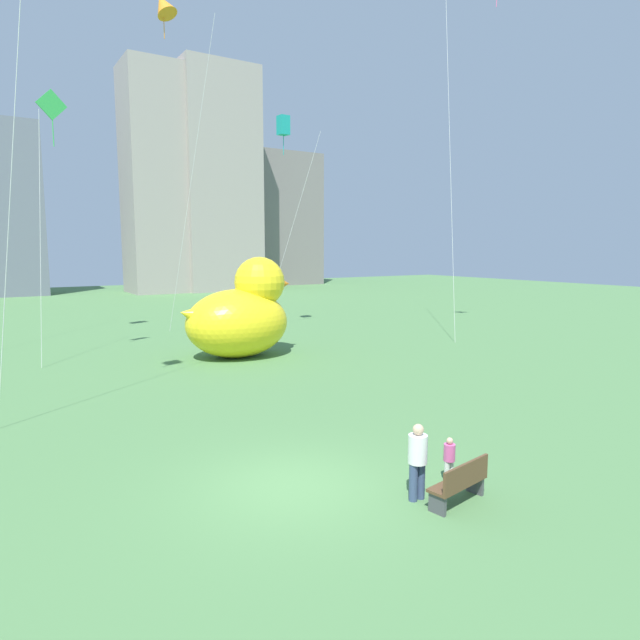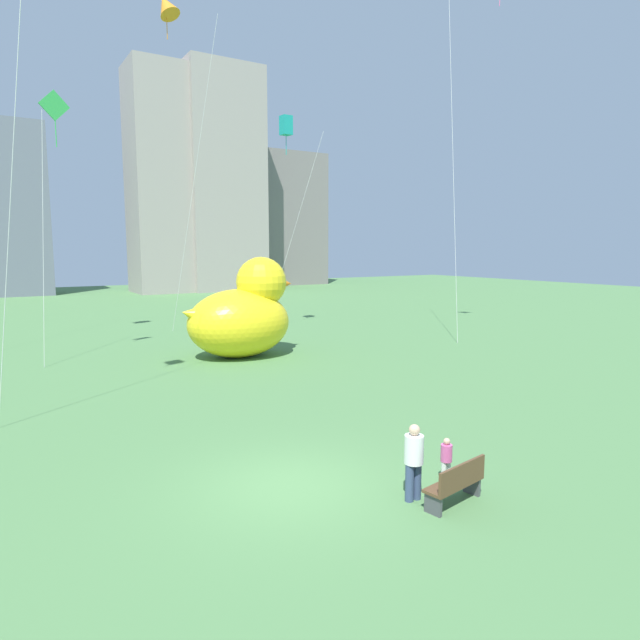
# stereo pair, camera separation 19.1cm
# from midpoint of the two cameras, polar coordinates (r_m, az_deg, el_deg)

# --- Properties ---
(ground_plane) EXTENTS (140.00, 140.00, 0.00)m
(ground_plane) POSITION_cam_midpoint_polar(r_m,az_deg,el_deg) (12.32, -3.40, -16.96)
(ground_plane) COLOR #4E7C47
(park_bench) EXTENTS (1.54, 0.70, 0.90)m
(park_bench) POSITION_cam_midpoint_polar(r_m,az_deg,el_deg) (11.68, 14.01, -16.09)
(park_bench) COLOR brown
(park_bench) RESTS_ON ground
(person_adult) EXTENTS (0.39, 0.39, 1.59)m
(person_adult) POSITION_cam_midpoint_polar(r_m,az_deg,el_deg) (11.55, 9.67, -14.04)
(person_adult) COLOR #38476B
(person_adult) RESTS_ON ground
(person_child) EXTENTS (0.25, 0.25, 1.02)m
(person_child) POSITION_cam_midpoint_polar(r_m,az_deg,el_deg) (12.56, 12.91, -13.86)
(person_child) COLOR silver
(person_child) RESTS_ON ground
(giant_inflatable_duck) EXTENTS (5.68, 3.64, 4.71)m
(giant_inflatable_duck) POSITION_cam_midpoint_polar(r_m,az_deg,el_deg) (25.96, -8.44, 0.55)
(giant_inflatable_duck) COLOR yellow
(giant_inflatable_duck) RESTS_ON ground
(city_skyline) EXTENTS (80.45, 17.53, 31.33)m
(city_skyline) POSITION_cam_midpoint_polar(r_m,az_deg,el_deg) (70.16, -20.88, 12.48)
(city_skyline) COLOR gray
(city_skyline) RESTS_ON ground
(kite_green) EXTENTS (1.70, 1.47, 11.72)m
(kite_green) POSITION_cam_midpoint_polar(r_m,az_deg,el_deg) (27.02, -26.50, 18.47)
(kite_green) COLOR silver
(kite_green) RESTS_ON ground
(kite_pink) EXTENTS (3.61, 3.88, 20.46)m
(kite_pink) POSITION_cam_midpoint_polar(r_m,az_deg,el_deg) (35.50, 17.25, 29.21)
(kite_pink) COLOR silver
(kite_pink) RESTS_ON ground
(kite_teal) EXTENTS (3.07, 3.07, 12.89)m
(kite_teal) POSITION_cam_midpoint_polar(r_m,az_deg,el_deg) (34.31, -4.01, 19.47)
(kite_teal) COLOR silver
(kite_teal) RESTS_ON ground
(kite_orange) EXTENTS (3.58, 3.63, 18.68)m
(kite_orange) POSITION_cam_midpoint_polar(r_m,az_deg,el_deg) (34.49, -16.20, 28.95)
(kite_orange) COLOR silver
(kite_orange) RESTS_ON ground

